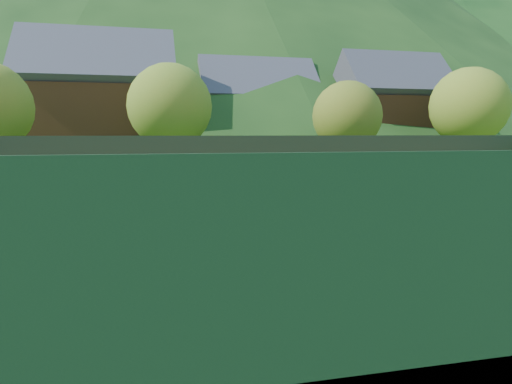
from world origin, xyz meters
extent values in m
plane|color=#2C4D18|center=(0.00, 0.00, 0.00)|extent=(400.00, 400.00, 0.00)
cube|color=#B43F1D|center=(0.00, 0.00, 0.01)|extent=(40.00, 24.00, 0.02)
cone|color=black|center=(90.00, 150.00, 47.50)|extent=(260.00, 260.00, 95.00)
imported|color=#1B5AB0|center=(-1.97, -2.12, 0.94)|extent=(0.79, 0.65, 1.85)
imported|color=#D56312|center=(2.63, 3.25, 0.66)|extent=(0.76, 0.68, 1.28)
imported|color=orange|center=(5.37, 1.33, 0.82)|extent=(0.96, 0.43, 1.60)
imported|color=#D85413|center=(7.90, 1.65, 0.67)|extent=(0.68, 0.49, 1.30)
imported|color=#DF4C13|center=(7.89, 2.93, 0.84)|extent=(1.16, 0.80, 1.64)
sphere|color=yellow|center=(0.76, -6.14, 0.05)|extent=(0.07, 0.07, 0.07)
sphere|color=yellow|center=(-2.80, -6.22, 0.05)|extent=(0.07, 0.07, 0.07)
sphere|color=yellow|center=(-3.25, -2.23, 0.05)|extent=(0.07, 0.07, 0.07)
sphere|color=yellow|center=(-8.74, -1.03, 0.05)|extent=(0.07, 0.07, 0.07)
sphere|color=yellow|center=(-3.45, -5.41, 0.05)|extent=(0.07, 0.07, 0.07)
sphere|color=yellow|center=(-5.40, -7.22, 0.05)|extent=(0.07, 0.07, 0.07)
sphere|color=yellow|center=(0.09, -1.92, 0.05)|extent=(0.07, 0.07, 0.07)
sphere|color=yellow|center=(1.14, -3.05, 0.05)|extent=(0.07, 0.07, 0.07)
sphere|color=yellow|center=(1.79, -1.37, 0.05)|extent=(0.07, 0.07, 0.07)
sphere|color=yellow|center=(-2.69, -1.34, 0.05)|extent=(0.07, 0.07, 0.07)
sphere|color=yellow|center=(-6.85, -4.44, 0.05)|extent=(0.07, 0.07, 0.07)
sphere|color=yellow|center=(0.59, -1.78, 0.05)|extent=(0.07, 0.07, 0.07)
sphere|color=yellow|center=(-5.83, -1.95, 0.05)|extent=(0.07, 0.07, 0.07)
sphere|color=yellow|center=(-0.79, -7.27, 0.05)|extent=(0.07, 0.07, 0.07)
sphere|color=yellow|center=(-6.28, -6.38, 0.05)|extent=(0.07, 0.07, 0.07)
sphere|color=yellow|center=(1.93, -1.23, 0.05)|extent=(0.07, 0.07, 0.07)
sphere|color=yellow|center=(-6.27, -2.53, 0.05)|extent=(0.07, 0.07, 0.07)
sphere|color=yellow|center=(-1.73, -5.51, 0.05)|extent=(0.07, 0.07, 0.07)
sphere|color=yellow|center=(0.36, -6.98, 0.05)|extent=(0.07, 0.07, 0.07)
sphere|color=yellow|center=(-7.26, -1.59, 0.05)|extent=(0.07, 0.07, 0.07)
sphere|color=yellow|center=(0.11, -7.06, 0.05)|extent=(0.07, 0.07, 0.07)
cube|color=white|center=(0.00, -5.49, 0.02)|extent=(23.77, 0.06, 0.00)
cube|color=white|center=(0.00, 5.49, 0.02)|extent=(23.77, 0.06, 0.00)
cube|color=white|center=(0.00, -4.12, 0.02)|extent=(23.77, 0.06, 0.00)
cube|color=white|center=(0.00, 4.12, 0.02)|extent=(23.77, 0.06, 0.00)
cube|color=white|center=(-6.40, 0.00, 0.02)|extent=(0.06, 8.23, 0.00)
cube|color=white|center=(6.40, 0.00, 0.02)|extent=(0.06, 8.23, 0.00)
cube|color=white|center=(0.00, 0.00, 0.02)|extent=(12.80, 0.06, 0.00)
cube|color=white|center=(0.00, 0.00, 0.02)|extent=(0.06, 10.97, 0.00)
cube|color=black|center=(0.00, 0.00, 0.47)|extent=(0.03, 11.97, 0.90)
cube|color=white|center=(0.00, 0.00, 0.94)|extent=(0.05, 11.97, 0.06)
cylinder|color=black|center=(0.00, -5.99, 0.57)|extent=(0.10, 0.10, 1.10)
cylinder|color=black|center=(0.00, 5.99, 0.57)|extent=(0.10, 0.10, 1.10)
cube|color=black|center=(0.00, 12.00, 1.52)|extent=(40.00, 0.05, 3.00)
cube|color=#195826|center=(0.00, 12.00, 0.52)|extent=(40.40, 0.05, 1.00)
cylinder|color=black|center=(-7.48, -4.33, 0.30)|extent=(0.02, 0.02, 0.55)
cylinder|color=black|center=(-6.93, -4.33, 0.30)|extent=(0.02, 0.02, 0.55)
cylinder|color=black|center=(-7.48, -3.78, 0.30)|extent=(0.02, 0.02, 0.55)
cylinder|color=black|center=(-6.93, -3.78, 0.30)|extent=(0.02, 0.02, 0.55)
cube|color=black|center=(-7.20, -4.05, 0.57)|extent=(0.55, 0.55, 0.02)
cube|color=black|center=(-7.20, -4.33, 0.80)|extent=(0.55, 0.02, 0.45)
cube|color=black|center=(-7.20, -3.78, 0.80)|extent=(0.55, 0.02, 0.45)
cube|color=black|center=(-7.48, -4.05, 0.80)|extent=(0.02, 0.55, 0.45)
cube|color=black|center=(-6.93, -4.05, 0.80)|extent=(0.02, 0.55, 0.45)
sphere|color=#CCE526|center=(-7.41, -4.26, 0.99)|extent=(0.07, 0.07, 0.07)
sphere|color=#CCE526|center=(-7.41, -4.12, 0.99)|extent=(0.07, 0.07, 0.07)
sphere|color=#CCE526|center=(-7.41, -3.98, 0.99)|extent=(0.07, 0.07, 0.07)
sphere|color=#CCE526|center=(-7.41, -3.85, 0.99)|extent=(0.07, 0.07, 0.07)
sphere|color=#CCE526|center=(-7.27, -4.26, 0.99)|extent=(0.07, 0.07, 0.07)
sphere|color=#CCE526|center=(-7.27, -4.12, 0.99)|extent=(0.07, 0.07, 0.07)
sphere|color=#CCE526|center=(-7.27, -3.98, 0.99)|extent=(0.07, 0.07, 0.07)
sphere|color=#CCE526|center=(-7.27, -3.85, 0.99)|extent=(0.07, 0.07, 0.07)
sphere|color=#CCE526|center=(-7.13, -4.26, 0.99)|extent=(0.07, 0.07, 0.07)
sphere|color=#CCE526|center=(-7.13, -4.12, 0.99)|extent=(0.07, 0.07, 0.07)
sphere|color=#CCE526|center=(-7.13, -3.98, 0.99)|extent=(0.07, 0.07, 0.07)
sphere|color=#CCE526|center=(-7.13, -3.85, 0.99)|extent=(0.07, 0.07, 0.07)
sphere|color=#CCE526|center=(-7.00, -4.26, 0.99)|extent=(0.07, 0.07, 0.07)
sphere|color=#CCE526|center=(-7.00, -4.12, 0.99)|extent=(0.07, 0.07, 0.07)
sphere|color=#CCE526|center=(-7.00, -3.98, 0.99)|extent=(0.07, 0.07, 0.07)
sphere|color=#CCE526|center=(-7.00, -3.85, 0.99)|extent=(0.07, 0.07, 0.07)
cube|color=beige|center=(-10.00, 30.00, 1.44)|extent=(12.00, 9.00, 2.88)
cube|color=#3B2110|center=(-10.00, 30.00, 5.12)|extent=(12.24, 9.18, 4.48)
cube|color=#43434B|center=(-10.00, 30.00, 7.96)|extent=(13.80, 9.93, 9.93)
cube|color=beige|center=(6.00, 34.00, 1.26)|extent=(11.00, 8.00, 2.52)
cube|color=#351E0E|center=(6.00, 34.00, 4.48)|extent=(11.22, 8.16, 3.92)
cube|color=#43434B|center=(6.00, 34.00, 7.04)|extent=(12.65, 8.82, 8.82)
cube|color=beige|center=(20.00, 30.00, 1.35)|extent=(10.00, 8.00, 2.70)
cube|color=#341C0E|center=(20.00, 30.00, 4.80)|extent=(10.20, 8.16, 4.20)
cube|color=#3E3D45|center=(20.00, 30.00, 7.50)|extent=(11.50, 8.82, 8.82)
cylinder|color=#41281A|center=(-4.00, 20.00, 1.44)|extent=(0.36, 0.36, 2.88)
sphere|color=#4E7B20|center=(-4.00, 20.00, 5.20)|extent=(6.40, 6.40, 6.40)
cylinder|color=#3B2417|center=(10.00, 19.00, 1.26)|extent=(0.36, 0.36, 2.52)
sphere|color=#4D6B1C|center=(10.00, 19.00, 4.55)|extent=(5.60, 5.60, 5.60)
cylinder|color=#402619|center=(22.00, 20.00, 1.53)|extent=(0.36, 0.36, 3.06)
sphere|color=#537B20|center=(22.00, 20.00, 5.53)|extent=(6.80, 6.80, 6.80)
camera|label=1|loc=(-5.62, -15.55, 3.18)|focal=32.00mm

